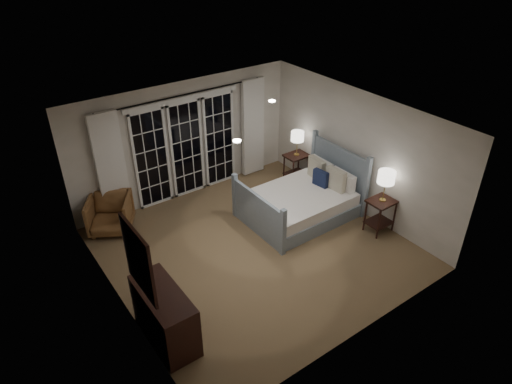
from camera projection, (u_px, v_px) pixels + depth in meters
floor at (255, 248)px, 8.41m from camera, size 5.00×5.00×0.00m
ceiling at (255, 122)px, 7.11m from camera, size 5.00×5.00×0.00m
wall_left at (113, 243)px, 6.51m from camera, size 0.02×5.00×2.50m
wall_right at (358, 152)px, 9.01m from camera, size 0.02×5.00×2.50m
wall_back at (185, 140)px, 9.49m from camera, size 5.00×0.02×2.50m
wall_front at (365, 270)px, 6.03m from camera, size 5.00×0.02×2.50m
french_doors at (187, 147)px, 9.55m from camera, size 2.50×0.04×2.20m
curtain_rod at (183, 95)px, 8.90m from camera, size 3.50×0.03×0.03m
curtain_left at (111, 168)px, 8.64m from camera, size 0.55×0.10×2.25m
curtain_right at (253, 128)px, 10.28m from camera, size 0.55×0.10×2.25m
downlight_a at (272, 101)px, 7.93m from camera, size 0.12×0.12×0.01m
downlight_b at (237, 141)px, 6.54m from camera, size 0.12×0.12×0.01m
bed at (302, 201)px, 9.19m from camera, size 2.14×1.53×1.24m
nightstand_left at (381, 211)px, 8.66m from camera, size 0.53×0.42×0.69m
nightstand_right at (296, 164)px, 10.32m from camera, size 0.51×0.41×0.66m
lamp_left at (386, 177)px, 8.28m from camera, size 0.32×0.32×0.62m
lamp_right at (297, 137)px, 9.97m from camera, size 0.29×0.29×0.56m
armchair at (110, 214)px, 8.73m from camera, size 1.08×1.08×0.73m
dresser at (165, 315)px, 6.43m from camera, size 0.51×1.21×0.86m
mirror at (139, 260)px, 5.73m from camera, size 0.05×0.85×1.00m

